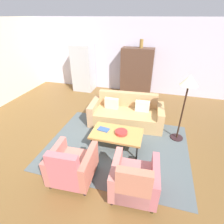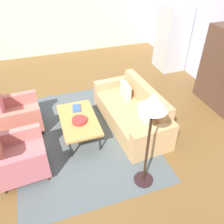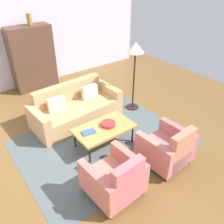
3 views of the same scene
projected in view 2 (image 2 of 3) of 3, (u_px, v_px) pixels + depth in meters
The scene contains 11 objects.
ground_plane at pixel (83, 123), 5.05m from camera, with size 10.08×10.08×0.00m, color brown.
wall_left at pixel (51, 12), 7.40m from camera, with size 0.12×7.29×2.80m, color beige.
area_rug at pixel (83, 134), 4.75m from camera, with size 3.40×2.60×0.01m, color #505A5B.
couch at pixel (133, 113), 4.88m from camera, with size 2.15×1.03×0.86m.
coffee_table at pixel (79, 120), 4.51m from camera, with size 1.20×0.70×0.43m.
armchair_left at pixel (17, 116), 4.69m from camera, with size 0.85×0.85×0.88m.
armchair_right at pixel (17, 158), 3.78m from camera, with size 0.85×0.85×0.88m.
fruit_bowl at pixel (79, 121), 4.38m from camera, with size 0.29×0.29×0.07m, color #AD2D2A.
book_stack at pixel (77, 108), 4.75m from camera, with size 0.29×0.20×0.03m.
refrigerator at pixel (172, 38), 6.76m from camera, with size 0.80×0.73×1.85m.
floor_lamp at pixel (152, 111), 2.98m from camera, with size 0.40×0.40×1.72m.
Camera 2 is at (3.90, -0.64, 3.22)m, focal length 36.59 mm.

